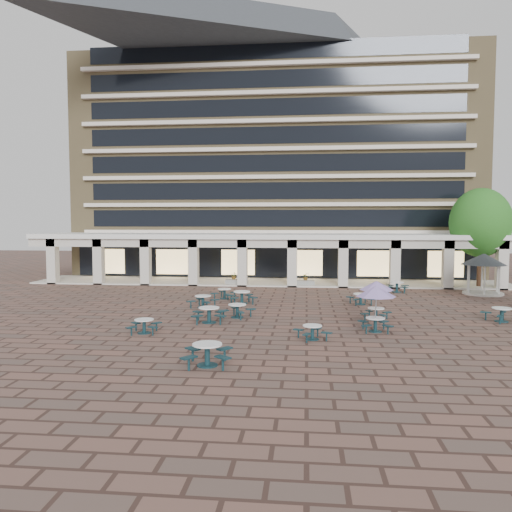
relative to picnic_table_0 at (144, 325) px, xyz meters
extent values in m
plane|color=brown|center=(4.64, 5.85, -0.42)|extent=(120.00, 120.00, 0.00)
cube|color=#8F7B51|center=(4.64, 31.35, 10.58)|extent=(40.00, 15.00, 22.00)
cube|color=beige|center=(4.64, 23.60, 4.08)|extent=(36.80, 0.50, 0.35)
cube|color=black|center=(4.64, 23.83, 5.38)|extent=(35.20, 0.05, 1.60)
cube|color=beige|center=(4.64, 23.60, 6.68)|extent=(36.80, 0.50, 0.35)
cube|color=black|center=(4.64, 23.83, 7.98)|extent=(35.20, 0.05, 1.60)
cube|color=beige|center=(4.64, 23.60, 9.28)|extent=(36.80, 0.50, 0.35)
cube|color=black|center=(4.64, 23.83, 10.58)|extent=(35.20, 0.05, 1.60)
cube|color=beige|center=(4.64, 23.60, 11.88)|extent=(36.80, 0.50, 0.35)
cube|color=black|center=(4.64, 23.83, 13.18)|extent=(35.20, 0.05, 1.60)
cube|color=beige|center=(4.64, 23.60, 14.48)|extent=(36.80, 0.50, 0.35)
cube|color=black|center=(4.64, 23.83, 15.78)|extent=(35.20, 0.05, 1.60)
cube|color=beige|center=(4.64, 23.60, 17.08)|extent=(36.80, 0.50, 0.35)
cube|color=black|center=(4.64, 23.83, 18.38)|extent=(35.20, 0.05, 1.60)
cube|color=beige|center=(4.64, 23.60, 19.68)|extent=(36.80, 0.50, 0.35)
cube|color=black|center=(4.64, 23.83, 20.98)|extent=(35.20, 0.05, 1.60)
cube|color=white|center=(4.64, 20.85, 3.78)|extent=(42.00, 6.60, 0.40)
cube|color=beige|center=(4.64, 18.00, 3.33)|extent=(42.00, 0.30, 0.90)
cube|color=black|center=(4.64, 23.55, 1.38)|extent=(38.00, 0.15, 3.20)
cube|color=beige|center=(4.64, 20.85, -0.36)|extent=(42.00, 6.00, 0.12)
cube|color=beige|center=(-14.36, 18.25, 1.58)|extent=(0.80, 0.80, 4.00)
cube|color=beige|center=(-10.13, 18.25, 1.58)|extent=(0.80, 0.80, 4.00)
cube|color=beige|center=(-5.91, 18.25, 1.58)|extent=(0.80, 0.80, 4.00)
cube|color=beige|center=(-1.69, 18.25, 1.58)|extent=(0.80, 0.80, 4.00)
cube|color=beige|center=(2.53, 18.25, 1.58)|extent=(0.80, 0.80, 4.00)
cube|color=beige|center=(6.75, 18.25, 1.58)|extent=(0.80, 0.80, 4.00)
cube|color=beige|center=(10.98, 18.25, 1.58)|extent=(0.80, 0.80, 4.00)
cube|color=beige|center=(15.20, 18.25, 1.58)|extent=(0.80, 0.80, 4.00)
cube|color=beige|center=(19.42, 18.25, 1.58)|extent=(0.80, 0.80, 4.00)
cube|color=beige|center=(23.64, 18.25, 1.58)|extent=(0.80, 0.80, 4.00)
cube|color=#FFD88C|center=(-11.36, 23.40, 1.18)|extent=(3.20, 0.08, 2.40)
cube|color=#FFD88C|center=(-4.96, 23.40, 1.18)|extent=(3.20, 0.08, 2.40)
cube|color=#FFD88C|center=(1.44, 23.40, 1.18)|extent=(3.20, 0.08, 2.40)
cube|color=#FFD88C|center=(7.84, 23.40, 1.18)|extent=(3.20, 0.08, 2.40)
cube|color=#FFD88C|center=(14.24, 23.40, 1.18)|extent=(3.20, 0.08, 2.40)
cube|color=#FFD88C|center=(20.64, 23.40, 1.18)|extent=(3.20, 0.08, 2.40)
cylinder|color=#123138|center=(0.00, 0.00, -0.40)|extent=(0.65, 0.65, 0.04)
cylinder|color=#123138|center=(0.00, 0.00, -0.11)|extent=(0.17, 0.17, 0.61)
cylinder|color=white|center=(0.00, 0.00, 0.26)|extent=(0.93, 0.93, 0.05)
cube|color=#123138|center=(0.45, 0.57, -0.01)|extent=(0.52, 0.56, 0.05)
cylinder|color=#123138|center=(0.45, 0.57, -0.22)|extent=(0.07, 0.07, 0.39)
cube|color=#123138|center=(-0.57, 0.45, -0.01)|extent=(0.56, 0.52, 0.05)
cylinder|color=#123138|center=(-0.57, 0.45, -0.22)|extent=(0.07, 0.07, 0.39)
cube|color=#123138|center=(-0.45, -0.57, -0.01)|extent=(0.52, 0.56, 0.05)
cylinder|color=#123138|center=(-0.45, -0.57, -0.22)|extent=(0.07, 0.07, 0.39)
cube|color=#123138|center=(0.57, -0.45, -0.01)|extent=(0.56, 0.52, 0.05)
cylinder|color=#123138|center=(0.57, -0.45, -0.22)|extent=(0.07, 0.07, 0.39)
cylinder|color=#123138|center=(4.20, -5.15, -0.40)|extent=(0.80, 0.80, 0.05)
cylinder|color=#123138|center=(4.20, -5.15, -0.04)|extent=(0.21, 0.21, 0.75)
cylinder|color=white|center=(4.20, -5.15, 0.41)|extent=(1.14, 1.14, 0.06)
cube|color=#123138|center=(4.75, -4.45, 0.08)|extent=(0.64, 0.69, 0.06)
cylinder|color=#123138|center=(4.75, -4.45, -0.18)|extent=(0.09, 0.09, 0.48)
cube|color=#123138|center=(3.50, -4.59, 0.08)|extent=(0.69, 0.64, 0.06)
cylinder|color=#123138|center=(3.50, -4.59, -0.18)|extent=(0.09, 0.09, 0.48)
cube|color=#123138|center=(3.64, -5.84, 0.08)|extent=(0.64, 0.69, 0.06)
cylinder|color=#123138|center=(3.64, -5.84, -0.18)|extent=(0.09, 0.09, 0.48)
cube|color=#123138|center=(4.89, -5.70, 0.08)|extent=(0.69, 0.64, 0.06)
cylinder|color=#123138|center=(4.89, -5.70, -0.18)|extent=(0.09, 0.09, 0.48)
cylinder|color=#123138|center=(8.24, -0.48, -0.40)|extent=(0.63, 0.63, 0.04)
cylinder|color=#123138|center=(8.24, -0.48, -0.12)|extent=(0.16, 0.16, 0.59)
cylinder|color=white|center=(8.24, -0.48, 0.24)|extent=(0.90, 0.90, 0.04)
cube|color=#123138|center=(8.50, 0.17, -0.02)|extent=(0.42, 0.55, 0.04)
cylinder|color=#123138|center=(8.50, 0.17, -0.23)|extent=(0.07, 0.07, 0.38)
cube|color=#123138|center=(7.59, -0.22, -0.02)|extent=(0.55, 0.42, 0.04)
cylinder|color=#123138|center=(7.59, -0.22, -0.23)|extent=(0.07, 0.07, 0.38)
cube|color=#123138|center=(7.98, -1.13, -0.02)|extent=(0.42, 0.55, 0.04)
cylinder|color=#123138|center=(7.98, -1.13, -0.23)|extent=(0.07, 0.07, 0.38)
cube|color=#123138|center=(8.89, -0.74, -0.02)|extent=(0.55, 0.42, 0.04)
cylinder|color=#123138|center=(8.89, -0.74, -0.23)|extent=(0.07, 0.07, 0.38)
cylinder|color=#123138|center=(18.64, 4.72, -0.40)|extent=(0.72, 0.72, 0.04)
cylinder|color=#123138|center=(18.64, 4.72, -0.08)|extent=(0.18, 0.18, 0.68)
cylinder|color=white|center=(18.64, 4.72, 0.33)|extent=(1.03, 1.03, 0.05)
cube|color=#123138|center=(18.99, 5.44, 0.03)|extent=(0.51, 0.63, 0.05)
cylinder|color=#123138|center=(18.99, 5.44, -0.20)|extent=(0.08, 0.08, 0.43)
cube|color=#123138|center=(17.92, 5.07, 0.03)|extent=(0.63, 0.51, 0.05)
cylinder|color=#123138|center=(17.92, 5.07, -0.20)|extent=(0.08, 0.08, 0.43)
cube|color=#123138|center=(18.29, 4.00, 0.03)|extent=(0.51, 0.63, 0.05)
cylinder|color=#123138|center=(18.29, 4.00, -0.20)|extent=(0.08, 0.08, 0.43)
cylinder|color=#123138|center=(2.68, 2.86, -0.40)|extent=(0.79, 0.79, 0.04)
cylinder|color=#123138|center=(2.68, 2.86, -0.05)|extent=(0.20, 0.20, 0.74)
cylinder|color=white|center=(2.68, 2.86, 0.40)|extent=(1.12, 1.12, 0.06)
cube|color=#123138|center=(3.20, 3.57, 0.08)|extent=(0.62, 0.69, 0.06)
cylinder|color=#123138|center=(3.20, 3.57, -0.18)|extent=(0.09, 0.09, 0.47)
cube|color=#123138|center=(1.97, 3.37, 0.08)|extent=(0.69, 0.62, 0.06)
cylinder|color=#123138|center=(1.97, 3.37, -0.18)|extent=(0.09, 0.09, 0.47)
cube|color=#123138|center=(2.17, 2.15, 0.08)|extent=(0.62, 0.69, 0.06)
cylinder|color=#123138|center=(2.17, 2.15, -0.18)|extent=(0.09, 0.09, 0.47)
cube|color=#123138|center=(3.40, 2.35, 0.08)|extent=(0.69, 0.62, 0.06)
cylinder|color=#123138|center=(3.40, 2.35, -0.18)|extent=(0.09, 0.09, 0.47)
cylinder|color=#123138|center=(11.39, 1.49, -0.40)|extent=(0.66, 0.66, 0.04)
cylinder|color=#123138|center=(11.39, 1.49, -0.11)|extent=(0.17, 0.17, 0.62)
cylinder|color=white|center=(11.39, 1.49, 0.27)|extent=(0.95, 0.95, 0.05)
cube|color=#123138|center=(11.89, 2.03, 0.00)|extent=(0.55, 0.56, 0.05)
cylinder|color=#123138|center=(11.89, 2.03, -0.22)|extent=(0.08, 0.08, 0.40)
cube|color=#123138|center=(10.85, 1.99, 0.00)|extent=(0.56, 0.55, 0.05)
cylinder|color=#123138|center=(10.85, 1.99, -0.22)|extent=(0.08, 0.08, 0.40)
cube|color=#123138|center=(10.89, 0.95, 0.00)|extent=(0.55, 0.56, 0.05)
cylinder|color=#123138|center=(10.89, 0.95, -0.22)|extent=(0.08, 0.08, 0.40)
cube|color=#123138|center=(11.93, 0.99, 0.00)|extent=(0.56, 0.55, 0.05)
cylinder|color=#123138|center=(11.93, 0.99, -0.22)|extent=(0.08, 0.08, 0.40)
cylinder|color=gray|center=(11.39, 1.49, 0.72)|extent=(0.05, 0.05, 2.27)
cone|color=#967AC6|center=(11.39, 1.49, 1.62)|extent=(1.99, 1.99, 0.52)
cylinder|color=#123138|center=(11.54, 9.75, -0.40)|extent=(0.67, 0.67, 0.04)
cylinder|color=#123138|center=(11.54, 9.75, -0.10)|extent=(0.17, 0.17, 0.64)
cylinder|color=white|center=(11.54, 9.75, 0.28)|extent=(0.96, 0.96, 0.05)
cube|color=#123138|center=(11.92, 10.41, 0.00)|extent=(0.50, 0.59, 0.05)
cylinder|color=#123138|center=(11.92, 10.41, -0.22)|extent=(0.08, 0.08, 0.40)
cube|color=#123138|center=(10.89, 10.13, 0.00)|extent=(0.59, 0.50, 0.05)
cylinder|color=#123138|center=(10.89, 10.13, -0.22)|extent=(0.08, 0.08, 0.40)
cube|color=#123138|center=(11.17, 9.10, 0.00)|extent=(0.50, 0.59, 0.05)
cylinder|color=#123138|center=(11.17, 9.10, -0.22)|extent=(0.08, 0.08, 0.40)
cube|color=#123138|center=(12.20, 9.38, 0.00)|extent=(0.59, 0.50, 0.05)
cylinder|color=#123138|center=(12.20, 9.38, -0.22)|extent=(0.08, 0.08, 0.40)
cylinder|color=#123138|center=(2.14, 11.27, -0.40)|extent=(0.67, 0.67, 0.04)
cylinder|color=#123138|center=(2.14, 11.27, -0.10)|extent=(0.17, 0.17, 0.63)
cylinder|color=white|center=(2.14, 11.27, 0.28)|extent=(0.96, 0.96, 0.05)
cube|color=#123138|center=(2.81, 11.60, 0.00)|extent=(0.59, 0.48, 0.05)
cylinder|color=#123138|center=(2.81, 11.60, -0.22)|extent=(0.08, 0.08, 0.40)
cube|color=#123138|center=(1.81, 11.93, 0.00)|extent=(0.48, 0.59, 0.05)
cylinder|color=#123138|center=(1.81, 11.93, -0.22)|extent=(0.08, 0.08, 0.40)
cube|color=#123138|center=(1.48, 10.93, 0.00)|extent=(0.59, 0.48, 0.05)
cylinder|color=#123138|center=(1.48, 10.93, -0.22)|extent=(0.08, 0.08, 0.40)
cube|color=#123138|center=(2.48, 10.60, 0.00)|extent=(0.48, 0.59, 0.05)
cylinder|color=#123138|center=(2.48, 10.60, -0.22)|extent=(0.08, 0.08, 0.40)
cylinder|color=#123138|center=(1.37, 7.52, -0.40)|extent=(0.72, 0.72, 0.04)
cylinder|color=#123138|center=(1.37, 7.52, -0.08)|extent=(0.18, 0.18, 0.68)
cylinder|color=white|center=(1.37, 7.52, 0.33)|extent=(1.03, 1.03, 0.05)
cube|color=#123138|center=(2.06, 7.91, 0.03)|extent=(0.63, 0.53, 0.05)
cylinder|color=#123138|center=(2.06, 7.91, -0.20)|extent=(0.08, 0.08, 0.43)
cube|color=#123138|center=(0.97, 8.21, 0.03)|extent=(0.53, 0.63, 0.05)
cylinder|color=#123138|center=(0.97, 8.21, -0.20)|extent=(0.08, 0.08, 0.43)
cube|color=#123138|center=(0.67, 7.12, 0.03)|extent=(0.63, 0.53, 0.05)
cylinder|color=#123138|center=(0.67, 7.12, -0.20)|extent=(0.08, 0.08, 0.43)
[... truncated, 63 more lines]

